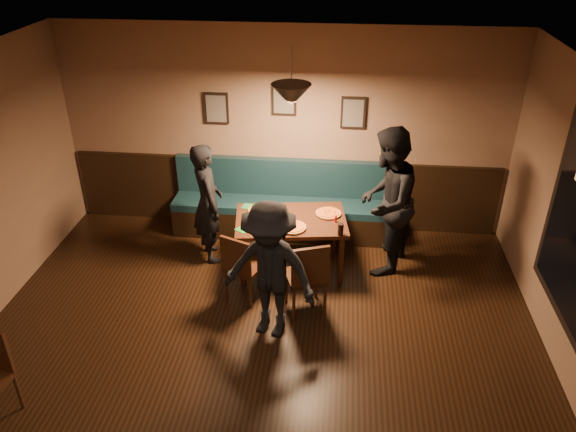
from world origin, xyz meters
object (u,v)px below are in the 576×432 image
at_px(diner_left, 208,203).
at_px(soda_glass, 341,229).
at_px(chair_near_left, 245,265).
at_px(tabasco_bottle, 336,218).
at_px(diner_right, 386,202).
at_px(booth_bench, 282,201).
at_px(dining_table, 291,244).
at_px(diner_front, 270,271).
at_px(chair_near_right, 306,275).

xyz_separation_m(diner_left, soda_glass, (1.67, -0.48, -0.00)).
xyz_separation_m(chair_near_left, tabasco_bottle, (1.01, 0.61, 0.34)).
xyz_separation_m(diner_right, tabasco_bottle, (-0.59, -0.18, -0.16)).
xyz_separation_m(booth_bench, diner_right, (1.34, -0.71, 0.43)).
bearing_deg(chair_near_left, diner_left, 149.77).
distance_m(booth_bench, dining_table, 0.89).
bearing_deg(soda_glass, diner_front, -128.13).
height_order(diner_left, diner_right, diner_right).
distance_m(diner_right, soda_glass, 0.72).
xyz_separation_m(dining_table, diner_front, (-0.10, -1.21, 0.42)).
relative_size(booth_bench, chair_near_right, 3.19).
height_order(booth_bench, chair_near_right, booth_bench).
bearing_deg(soda_glass, booth_bench, 124.58).
bearing_deg(chair_near_right, dining_table, 87.29).
xyz_separation_m(chair_near_right, diner_front, (-0.34, -0.40, 0.31)).
bearing_deg(diner_left, diner_right, -115.10).
distance_m(chair_near_right, tabasco_bottle, 0.89).
bearing_deg(diner_front, dining_table, 101.31).
relative_size(chair_near_right, soda_glass, 6.42).
distance_m(dining_table, soda_glass, 0.81).
relative_size(diner_left, soda_glass, 10.77).
distance_m(diner_front, soda_glass, 1.14).
bearing_deg(booth_bench, diner_left, -141.27).
relative_size(diner_right, diner_front, 1.19).
bearing_deg(tabasco_bottle, booth_bench, 130.16).
bearing_deg(dining_table, diner_front, -102.81).
distance_m(chair_near_left, diner_right, 1.86).
xyz_separation_m(booth_bench, tabasco_bottle, (0.75, -0.88, 0.27)).
bearing_deg(chair_near_left, chair_near_right, 9.03).
height_order(dining_table, soda_glass, soda_glass).
xyz_separation_m(chair_near_right, diner_right, (0.89, 0.96, 0.46)).
bearing_deg(diner_front, chair_near_right, 65.60).
distance_m(chair_near_left, soda_glass, 1.18).
xyz_separation_m(diner_front, soda_glass, (0.71, 0.90, 0.01)).
distance_m(dining_table, diner_right, 1.28).
bearing_deg(dining_table, booth_bench, 95.25).
bearing_deg(chair_near_left, soda_glass, 39.65).
distance_m(dining_table, chair_near_right, 0.85).
bearing_deg(chair_near_left, dining_table, 76.57).
height_order(chair_near_right, soda_glass, chair_near_right).
bearing_deg(diner_front, chair_near_left, 138.40).
bearing_deg(booth_bench, dining_table, -76.71).
bearing_deg(soda_glass, chair_near_right, -126.11).
relative_size(dining_table, chair_near_left, 1.54).
distance_m(dining_table, diner_front, 1.29).
bearing_deg(tabasco_bottle, chair_near_left, -149.07).
distance_m(diner_front, tabasco_bottle, 1.35).
xyz_separation_m(booth_bench, diner_front, (0.10, -2.07, 0.28)).
height_order(booth_bench, diner_left, diner_left).
bearing_deg(booth_bench, tabasco_bottle, -49.84).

